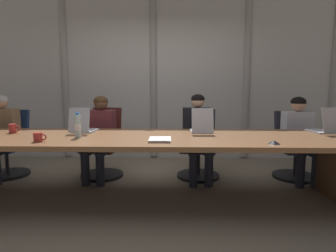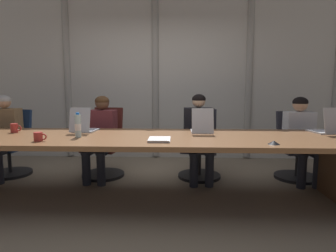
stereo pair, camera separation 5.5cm
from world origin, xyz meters
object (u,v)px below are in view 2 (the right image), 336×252
office_chair_center (200,152)px  coffee_mug_near (15,128)px  office_chair_left_mid (104,151)px  spiral_notepad (159,140)px  person_left_end (2,132)px  office_chair_right_mid (296,153)px  person_left_mid (101,132)px  conference_mic_left_side (274,142)px  person_center (199,132)px  person_right_mid (301,134)px  laptop_left_mid (84,127)px  coffee_mug_far (39,137)px  water_bottle_primary (78,126)px  laptop_right_mid (325,128)px  laptop_center (202,128)px  office_chair_left_end (11,150)px

office_chair_center → coffee_mug_near: size_ratio=7.32×
office_chair_left_mid → spiral_notepad: 1.54m
person_left_end → office_chair_right_mid: bearing=92.0°
person_left_mid → conference_mic_left_side: person_left_mid is taller
person_left_mid → person_center: bearing=95.3°
office_chair_right_mid → person_right_mid: person_right_mid is taller
office_chair_center → office_chair_left_mid: bearing=-81.1°
person_left_end → person_right_mid: (4.11, -0.00, -0.00)m
office_chair_left_mid → person_left_end: bearing=-73.7°
laptop_left_mid → spiral_notepad: bearing=-115.9°
person_right_mid → conference_mic_left_side: size_ratio=10.38×
coffee_mug_far → spiral_notepad: bearing=4.5°
water_bottle_primary → person_right_mid: bearing=17.9°
office_chair_center → person_right_mid: bearing=92.1°
person_right_mid → water_bottle_primary: 2.86m
laptop_left_mid → water_bottle_primary: (0.06, -0.37, 0.06)m
laptop_left_mid → laptop_right_mid: 2.83m
laptop_center → conference_mic_left_side: laptop_center is taller
person_center → coffee_mug_far: person_center is taller
conference_mic_left_side → office_chair_center: bearing=113.5°
coffee_mug_far → laptop_center: bearing=20.4°
person_right_mid → spiral_notepad: (-1.83, -1.04, 0.09)m
person_left_mid → person_right_mid: bearing=95.1°
office_chair_left_mid → water_bottle_primary: water_bottle_primary is taller
office_chair_right_mid → coffee_mug_far: office_chair_right_mid is taller
person_left_end → water_bottle_primary: bearing=57.6°
office_chair_left_end → person_left_end: (-0.01, -0.16, 0.30)m
office_chair_left_end → spiral_notepad: office_chair_left_end is taller
laptop_left_mid → spiral_notepad: 1.08m
person_left_mid → spiral_notepad: person_left_mid is taller
coffee_mug_far → conference_mic_left_side: coffee_mug_far is taller
coffee_mug_near → office_chair_center: bearing=18.7°
office_chair_left_mid → office_chair_center: bearing=99.7°
person_left_mid → office_chair_left_mid: bearing=-174.0°
office_chair_left_mid → water_bottle_primary: 1.15m
office_chair_right_mid → person_center: size_ratio=0.79×
laptop_left_mid → office_chair_center: size_ratio=0.40×
laptop_right_mid → person_center: 1.52m
office_chair_right_mid → conference_mic_left_side: 1.61m
laptop_left_mid → water_bottle_primary: size_ratio=1.46×
coffee_mug_near → conference_mic_left_side: bearing=-12.1°
coffee_mug_near → conference_mic_left_side: 2.89m
conference_mic_left_side → person_center: bearing=117.1°
person_left_end → coffee_mug_near: (0.53, -0.60, 0.14)m
person_left_mid → coffee_mug_near: bearing=-50.2°
laptop_center → person_left_end: bearing=78.8°
office_chair_left_mid → coffee_mug_near: size_ratio=7.48×
coffee_mug_near → spiral_notepad: (1.74, -0.44, -0.04)m
laptop_left_mid → office_chair_left_mid: (0.05, 0.67, -0.43)m
person_left_mid → person_right_mid: size_ratio=1.01×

